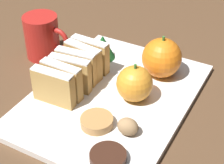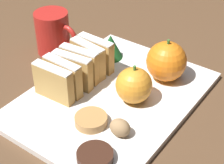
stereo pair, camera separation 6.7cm
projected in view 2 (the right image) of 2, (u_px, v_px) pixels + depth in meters
ground_plane at (112, 100)px, 0.70m from camera, size 6.00×6.00×0.00m
serving_platter at (112, 98)px, 0.70m from camera, size 0.27×0.37×0.01m
stollen_slice_front at (53, 83)px, 0.67m from camera, size 0.08×0.02×0.07m
stollen_slice_second at (63, 77)px, 0.68m from camera, size 0.08×0.02×0.07m
stollen_slice_third at (72, 71)px, 0.70m from camera, size 0.08×0.03×0.07m
stollen_slice_fourth at (80, 64)px, 0.72m from camera, size 0.08×0.03×0.07m
stollen_slice_fifth at (88, 59)px, 0.73m from camera, size 0.08×0.03×0.07m
stollen_slice_sixth at (96, 54)px, 0.75m from camera, size 0.08×0.02×0.07m
orange_near at (134, 85)px, 0.66m from camera, size 0.07×0.07×0.07m
orange_far at (166, 61)px, 0.71m from camera, size 0.08×0.08×0.09m
walnut at (120, 128)px, 0.60m from camera, size 0.04×0.03×0.03m
chocolate_cookie at (95, 156)px, 0.56m from camera, size 0.06×0.06×0.01m
gingerbread_cookie at (91, 120)px, 0.63m from camera, size 0.06×0.06×0.02m
evergreen_sprig at (111, 46)px, 0.78m from camera, size 0.05×0.05×0.05m
coffee_mug at (53, 33)px, 0.81m from camera, size 0.11×0.07×0.09m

